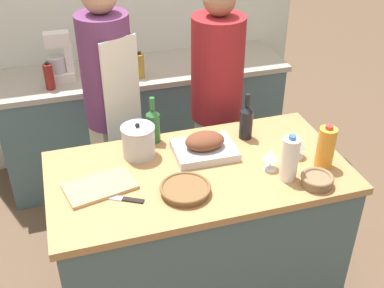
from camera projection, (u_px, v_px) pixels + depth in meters
The scene contains 20 objects.
kitchen_island at pixel (198, 236), 2.69m from camera, with size 1.52×0.79×0.92m.
back_counter at pixel (145, 120), 3.84m from camera, with size 2.18×0.60×0.89m.
back_wall at pixel (130, 4), 3.67m from camera, with size 2.68×0.10×2.55m.
roasting_pan at pixel (205, 146), 2.53m from camera, with size 0.33×0.25×0.13m.
wicker_basket at pixel (185, 189), 2.27m from camera, with size 0.24×0.24×0.04m.
cutting_board at pixel (100, 187), 2.31m from camera, with size 0.36×0.26×0.02m.
stock_pot at pixel (138, 141), 2.50m from camera, with size 0.18×0.18×0.20m.
mixing_bowl at pixel (317, 180), 2.32m from camera, with size 0.16×0.16×0.05m.
juice_jug at pixel (326, 147), 2.41m from camera, with size 0.09×0.09×0.24m.
milk_jug at pixel (290, 159), 2.32m from camera, with size 0.09×0.09×0.25m.
wine_bottle_green at pixel (153, 124), 2.61m from camera, with size 0.07×0.07×0.27m.
wine_bottle_dark at pixel (246, 121), 2.65m from camera, with size 0.07×0.07×0.27m.
wine_glass_left at pixel (271, 155), 2.40m from camera, with size 0.08×0.08×0.11m.
wine_glass_right at pixel (298, 144), 2.50m from camera, with size 0.08×0.08×0.11m.
knife_chef at pixel (118, 198), 2.24m from camera, with size 0.25×0.16×0.01m.
stand_mixer at pixel (60, 60), 3.36m from camera, with size 0.18×0.14×0.35m.
condiment_bottle_tall at pixel (49, 77), 3.26m from camera, with size 0.06×0.06×0.20m.
condiment_bottle_short at pixel (140, 66), 3.42m from camera, with size 0.06×0.06×0.19m.
person_cook_aproned at pixel (110, 103), 2.97m from camera, with size 0.33×0.35×1.72m.
person_cook_guest at pixel (216, 99), 3.11m from camera, with size 0.33×0.33×1.66m.
Camera 1 is at (-0.61, -1.89, 2.34)m, focal length 45.00 mm.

